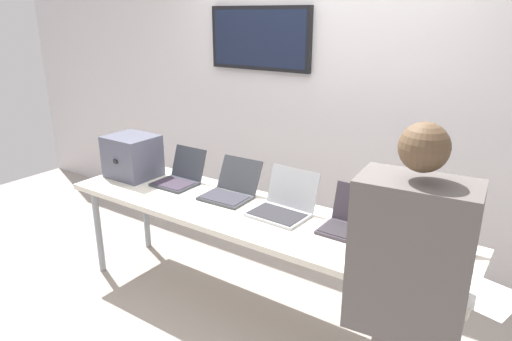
% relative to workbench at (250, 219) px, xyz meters
% --- Properties ---
extents(ground, '(8.00, 8.00, 0.04)m').
position_rel_workbench_xyz_m(ground, '(0.00, 0.00, -0.73)').
color(ground, '#A0978E').
extents(back_wall, '(8.00, 0.11, 2.41)m').
position_rel_workbench_xyz_m(back_wall, '(-0.02, 1.13, 0.51)').
color(back_wall, silver).
rests_on(back_wall, ground).
extents(workbench, '(2.82, 0.70, 0.77)m').
position_rel_workbench_xyz_m(workbench, '(0.00, 0.00, 0.00)').
color(workbench, silver).
rests_on(workbench, ground).
extents(equipment_box, '(0.38, 0.34, 0.33)m').
position_rel_workbench_xyz_m(equipment_box, '(-1.17, 0.04, 0.22)').
color(equipment_box, '#525466').
rests_on(equipment_box, workbench).
extents(laptop_station_0, '(0.31, 0.34, 0.25)m').
position_rel_workbench_xyz_m(laptop_station_0, '(-0.75, 0.14, 0.11)').
color(laptop_station_0, '#34373F').
rests_on(laptop_station_0, workbench).
extents(laptop_station_1, '(0.35, 0.38, 0.24)m').
position_rel_workbench_xyz_m(laptop_station_1, '(-0.27, 0.14, 0.11)').
color(laptop_station_1, '#393B40').
rests_on(laptop_station_1, workbench).
extents(laptop_station_2, '(0.38, 0.36, 0.27)m').
position_rel_workbench_xyz_m(laptop_station_2, '(0.20, 0.10, 0.11)').
color(laptop_station_2, '#ADB1B5').
rests_on(laptop_station_2, workbench).
extents(laptop_station_3, '(0.35, 0.31, 0.25)m').
position_rel_workbench_xyz_m(laptop_station_3, '(0.68, 0.12, 0.11)').
color(laptop_station_3, '#3C353F').
rests_on(laptop_station_3, workbench).
extents(laptop_station_4, '(0.35, 0.36, 0.23)m').
position_rel_workbench_xyz_m(laptop_station_4, '(1.16, 0.11, 0.11)').
color(laptop_station_4, '#B0B4BA').
rests_on(laptop_station_4, workbench).
extents(person, '(0.47, 0.62, 1.65)m').
position_rel_workbench_xyz_m(person, '(1.21, -0.62, 0.28)').
color(person, '#605A57').
rests_on(person, ground).
extents(paper_sheet, '(0.28, 0.34, 0.00)m').
position_rel_workbench_xyz_m(paper_sheet, '(1.48, -0.17, 0.05)').
color(paper_sheet, white).
rests_on(paper_sheet, workbench).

